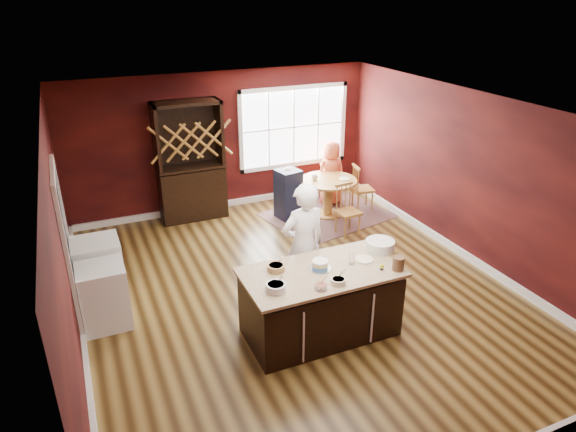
# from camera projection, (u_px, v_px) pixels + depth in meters

# --- Properties ---
(room_shell) EXTENTS (7.00, 7.00, 7.00)m
(room_shell) POSITION_uv_depth(u_px,v_px,m) (297.00, 207.00, 7.04)
(room_shell) COLOR brown
(room_shell) RESTS_ON ground
(window) EXTENTS (2.36, 0.10, 1.66)m
(window) POSITION_uv_depth(u_px,v_px,m) (293.00, 127.00, 10.43)
(window) COLOR white
(window) RESTS_ON room_shell
(doorway) EXTENTS (0.08, 1.26, 2.13)m
(doorway) POSITION_uv_depth(u_px,v_px,m) (68.00, 250.00, 6.59)
(doorway) COLOR white
(doorway) RESTS_ON room_shell
(kitchen_island) EXTENTS (1.96, 1.03, 0.92)m
(kitchen_island) POSITION_uv_depth(u_px,v_px,m) (320.00, 304.00, 6.52)
(kitchen_island) COLOR black
(kitchen_island) RESTS_ON ground
(dining_table) EXTENTS (1.08, 1.08, 0.75)m
(dining_table) POSITION_uv_depth(u_px,v_px,m) (328.00, 190.00, 9.86)
(dining_table) COLOR brown
(dining_table) RESTS_ON ground
(baker) EXTENTS (0.69, 0.48, 1.81)m
(baker) POSITION_uv_depth(u_px,v_px,m) (303.00, 246.00, 6.96)
(baker) COLOR white
(baker) RESTS_ON ground
(layer_cake) EXTENTS (0.28, 0.28, 0.12)m
(layer_cake) POSITION_uv_depth(u_px,v_px,m) (320.00, 265.00, 6.34)
(layer_cake) COLOR white
(layer_cake) RESTS_ON kitchen_island
(bowl_blue) EXTENTS (0.24, 0.24, 0.09)m
(bowl_blue) POSITION_uv_depth(u_px,v_px,m) (276.00, 287.00, 5.89)
(bowl_blue) COLOR white
(bowl_blue) RESTS_ON kitchen_island
(bowl_yellow) EXTENTS (0.22, 0.22, 0.08)m
(bowl_yellow) POSITION_uv_depth(u_px,v_px,m) (276.00, 268.00, 6.31)
(bowl_yellow) COLOR olive
(bowl_yellow) RESTS_ON kitchen_island
(bowl_pink) EXTENTS (0.16, 0.16, 0.06)m
(bowl_pink) POSITION_uv_depth(u_px,v_px,m) (321.00, 287.00, 5.93)
(bowl_pink) COLOR silver
(bowl_pink) RESTS_ON kitchen_island
(bowl_olive) EXTENTS (0.18, 0.18, 0.07)m
(bowl_olive) POSITION_uv_depth(u_px,v_px,m) (338.00, 281.00, 6.04)
(bowl_olive) COLOR beige
(bowl_olive) RESTS_ON kitchen_island
(drinking_glass) EXTENTS (0.08, 0.08, 0.15)m
(drinking_glass) POSITION_uv_depth(u_px,v_px,m) (352.00, 259.00, 6.45)
(drinking_glass) COLOR silver
(drinking_glass) RESTS_ON kitchen_island
(dinner_plate) EXTENTS (0.24, 0.24, 0.02)m
(dinner_plate) POSITION_uv_depth(u_px,v_px,m) (364.00, 259.00, 6.57)
(dinner_plate) COLOR beige
(dinner_plate) RESTS_ON kitchen_island
(white_tub) EXTENTS (0.38, 0.38, 0.13)m
(white_tub) POSITION_uv_depth(u_px,v_px,m) (380.00, 245.00, 6.81)
(white_tub) COLOR white
(white_tub) RESTS_ON kitchen_island
(stoneware_crock) EXTENTS (0.15, 0.15, 0.18)m
(stoneware_crock) POSITION_uv_depth(u_px,v_px,m) (398.00, 264.00, 6.31)
(stoneware_crock) COLOR brown
(stoneware_crock) RESTS_ON kitchen_island
(toy_figurine) EXTENTS (0.05, 0.05, 0.08)m
(toy_figurine) POSITION_uv_depth(u_px,v_px,m) (382.00, 267.00, 6.33)
(toy_figurine) COLOR #FFFC0E
(toy_figurine) RESTS_ON kitchen_island
(rug) EXTENTS (2.56, 2.17, 0.01)m
(rug) POSITION_uv_depth(u_px,v_px,m) (327.00, 215.00, 10.08)
(rug) COLOR brown
(rug) RESTS_ON ground
(chair_east) EXTENTS (0.43, 0.45, 0.93)m
(chair_east) POSITION_uv_depth(u_px,v_px,m) (363.00, 187.00, 10.20)
(chair_east) COLOR brown
(chair_east) RESTS_ON ground
(chair_south) EXTENTS (0.43, 0.41, 0.94)m
(chair_south) POSITION_uv_depth(u_px,v_px,m) (348.00, 210.00, 9.15)
(chair_south) COLOR brown
(chair_south) RESTS_ON ground
(chair_north) EXTENTS (0.60, 0.59, 1.06)m
(chair_north) POSITION_uv_depth(u_px,v_px,m) (324.00, 176.00, 10.62)
(chair_north) COLOR brown
(chair_north) RESTS_ON ground
(seated_woman) EXTENTS (0.69, 0.48, 1.32)m
(seated_woman) POSITION_uv_depth(u_px,v_px,m) (331.00, 173.00, 10.38)
(seated_woman) COLOR #D85C3A
(seated_woman) RESTS_ON ground
(high_chair) EXTENTS (0.48, 0.48, 1.01)m
(high_chair) POSITION_uv_depth(u_px,v_px,m) (288.00, 193.00, 9.79)
(high_chair) COLOR #1B223C
(high_chair) RESTS_ON ground
(toddler) EXTENTS (0.18, 0.14, 0.26)m
(toddler) POSITION_uv_depth(u_px,v_px,m) (285.00, 176.00, 9.77)
(toddler) COLOR #8CA5BF
(toddler) RESTS_ON high_chair
(table_plate) EXTENTS (0.21, 0.21, 0.02)m
(table_plate) POSITION_uv_depth(u_px,v_px,m) (345.00, 179.00, 9.79)
(table_plate) COLOR beige
(table_plate) RESTS_ON dining_table
(table_cup) EXTENTS (0.13, 0.13, 0.09)m
(table_cup) POSITION_uv_depth(u_px,v_px,m) (315.00, 177.00, 9.75)
(table_cup) COLOR silver
(table_cup) RESTS_ON dining_table
(hutch) EXTENTS (1.23, 0.51, 2.26)m
(hutch) POSITION_uv_depth(u_px,v_px,m) (190.00, 162.00, 9.56)
(hutch) COLOR #34210F
(hutch) RESTS_ON ground
(washer) EXTENTS (0.60, 0.58, 0.86)m
(washer) POSITION_uv_depth(u_px,v_px,m) (104.00, 296.00, 6.69)
(washer) COLOR silver
(washer) RESTS_ON ground
(dryer) EXTENTS (0.64, 0.62, 0.93)m
(dryer) POSITION_uv_depth(u_px,v_px,m) (99.00, 271.00, 7.21)
(dryer) COLOR silver
(dryer) RESTS_ON ground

